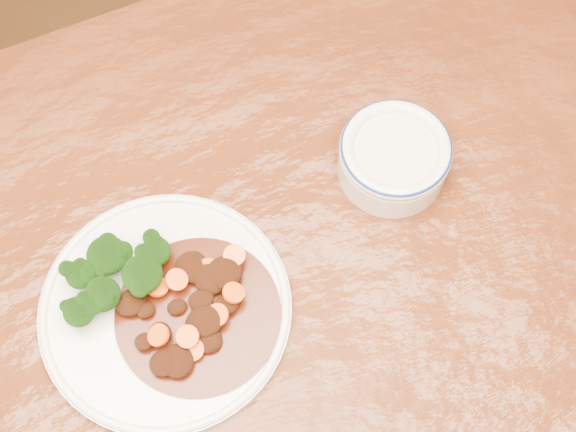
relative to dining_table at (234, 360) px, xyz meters
name	(u,v)px	position (x,y,z in m)	size (l,w,h in m)	color
dining_table	(234,360)	(0.00, 0.00, 0.00)	(1.56, 1.00, 0.75)	#56240F
dinner_plate	(165,309)	(-0.05, 0.05, 0.09)	(0.26, 0.26, 0.02)	white
broccoli_florets	(114,275)	(-0.09, 0.09, 0.12)	(0.12, 0.08, 0.05)	#5B8645
mince_stew	(194,310)	(-0.02, 0.04, 0.10)	(0.17, 0.17, 0.03)	#3F1306
dip_bowl	(394,157)	(0.23, 0.12, 0.11)	(0.12, 0.12, 0.06)	silver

